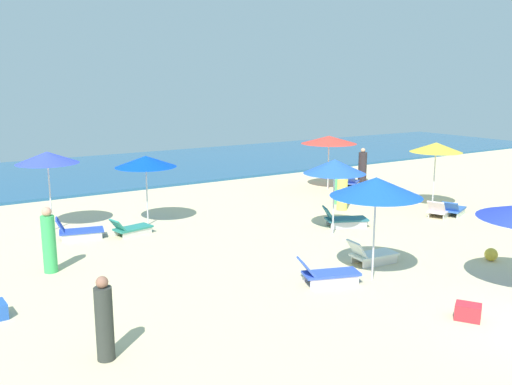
% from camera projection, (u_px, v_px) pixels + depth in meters
% --- Properties ---
extents(ocean, '(60.00, 11.71, 0.12)m').
position_uv_depth(ocean, '(134.00, 168.00, 30.71)').
color(ocean, '#235784').
rests_on(ocean, ground_plane).
extents(umbrella_0, '(2.50, 2.50, 2.43)m').
position_uv_depth(umbrella_0, '(329.00, 140.00, 24.72)').
color(umbrella_0, silver).
rests_on(umbrella_0, ground_plane).
extents(lounge_chair_0_0, '(1.37, 1.22, 0.64)m').
position_uv_depth(lounge_chair_0_0, '(351.00, 182.00, 25.58)').
color(lounge_chair_0_0, silver).
rests_on(lounge_chair_0_0, ground_plane).
extents(umbrella_1, '(1.95, 1.95, 2.58)m').
position_uv_depth(umbrella_1, '(436.00, 147.00, 20.82)').
color(umbrella_1, silver).
rests_on(umbrella_1, ground_plane).
extents(lounge_chair_1_0, '(1.38, 1.00, 0.60)m').
position_uv_depth(lounge_chair_1_0, '(454.00, 209.00, 20.25)').
color(lounge_chair_1_0, silver).
rests_on(lounge_chair_1_0, ground_plane).
extents(lounge_chair_1_1, '(1.39, 1.06, 0.67)m').
position_uv_depth(lounge_chair_1_1, '(439.00, 210.00, 20.06)').
color(lounge_chair_1_1, silver).
rests_on(lounge_chair_1_1, ground_plane).
extents(umbrella_2, '(2.07, 2.07, 2.39)m').
position_uv_depth(umbrella_2, '(146.00, 162.00, 18.59)').
color(umbrella_2, silver).
rests_on(umbrella_2, ground_plane).
extents(lounge_chair_2_0, '(1.39, 0.82, 0.60)m').
position_uv_depth(lounge_chair_2_0, '(130.00, 228.00, 17.71)').
color(lounge_chair_2_0, silver).
rests_on(lounge_chair_2_0, ground_plane).
extents(umbrella_3, '(1.98, 1.98, 2.44)m').
position_uv_depth(umbrella_3, '(335.00, 167.00, 17.45)').
color(umbrella_3, silver).
rests_on(umbrella_3, ground_plane).
extents(lounge_chair_3_0, '(1.62, 1.20, 0.70)m').
position_uv_depth(lounge_chair_3_0, '(343.00, 219.00, 18.73)').
color(lounge_chair_3_0, silver).
rests_on(lounge_chair_3_0, ground_plane).
extents(umbrella_5, '(1.99, 1.99, 2.62)m').
position_uv_depth(umbrella_5, '(47.00, 158.00, 17.84)').
color(umbrella_5, silver).
rests_on(umbrella_5, ground_plane).
extents(lounge_chair_5_0, '(1.52, 0.92, 0.71)m').
position_uv_depth(lounge_chair_5_0, '(78.00, 231.00, 17.30)').
color(lounge_chair_5_0, silver).
rests_on(lounge_chair_5_0, ground_plane).
extents(umbrella_6, '(2.23, 2.23, 2.61)m').
position_uv_depth(umbrella_6, '(376.00, 187.00, 13.30)').
color(umbrella_6, silver).
rests_on(umbrella_6, ground_plane).
extents(lounge_chair_6_0, '(1.45, 0.74, 0.72)m').
position_uv_depth(lounge_chair_6_0, '(371.00, 255.00, 14.95)').
color(lounge_chair_6_0, silver).
rests_on(lounge_chair_6_0, ground_plane).
extents(lounge_chair_6_1, '(1.61, 1.03, 0.68)m').
position_uv_depth(lounge_chair_6_1, '(327.00, 274.00, 13.48)').
color(lounge_chair_6_1, silver).
rests_on(lounge_chair_6_1, ground_plane).
extents(beachgoer_0, '(0.45, 0.45, 1.57)m').
position_uv_depth(beachgoer_0, '(104.00, 321.00, 9.75)').
color(beachgoer_0, '#313631').
rests_on(beachgoer_0, ground_plane).
extents(beachgoer_1, '(0.47, 0.47, 1.74)m').
position_uv_depth(beachgoer_1, '(49.00, 242.00, 14.19)').
color(beachgoer_1, '#3BB65C').
rests_on(beachgoer_1, ground_plane).
extents(beachgoer_2, '(0.54, 0.54, 1.66)m').
position_uv_depth(beachgoer_2, '(338.00, 185.00, 22.07)').
color(beachgoer_2, '#4FB469').
rests_on(beachgoer_2, ground_plane).
extents(beachgoer_3, '(0.54, 0.54, 1.72)m').
position_uv_depth(beachgoer_3, '(362.00, 167.00, 26.32)').
color(beachgoer_3, '#2E2729').
rests_on(beachgoer_3, ground_plane).
extents(beachgoer_4, '(0.56, 0.56, 1.66)m').
position_uv_depth(beachgoer_4, '(342.00, 190.00, 21.02)').
color(beachgoer_4, '#EBE35D').
rests_on(beachgoer_4, ground_plane).
extents(beach_ball_1, '(0.36, 0.36, 0.36)m').
position_uv_depth(beach_ball_1, '(491.00, 254.00, 15.22)').
color(beach_ball_1, yellow).
rests_on(beach_ball_1, ground_plane).
extents(cooler_box_2, '(0.59, 0.63, 0.34)m').
position_uv_depth(cooler_box_2, '(468.00, 312.00, 11.49)').
color(cooler_box_2, red).
rests_on(cooler_box_2, ground_plane).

